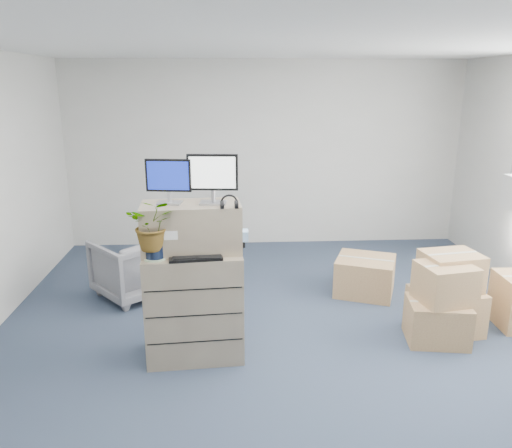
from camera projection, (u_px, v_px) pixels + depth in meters
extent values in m
plane|color=#283248|center=(293.00, 359.00, 4.62)|extent=(7.00, 7.00, 0.00)
cube|color=#B3B2AA|center=(265.00, 155.00, 7.61)|extent=(6.00, 0.02, 2.80)
cube|color=#85725C|center=(194.00, 305.00, 4.57)|extent=(0.90, 0.59, 1.01)
cube|color=#85725C|center=(191.00, 227.00, 4.41)|extent=(0.90, 0.49, 0.43)
cube|color=#99999E|center=(170.00, 203.00, 4.35)|extent=(0.23, 0.18, 0.01)
cylinder|color=#99999E|center=(169.00, 197.00, 4.34)|extent=(0.03, 0.03, 0.09)
cube|color=black|center=(168.00, 175.00, 4.29)|extent=(0.40, 0.08, 0.28)
cube|color=navy|center=(168.00, 176.00, 4.27)|extent=(0.36, 0.05, 0.25)
cube|color=#99999E|center=(213.00, 203.00, 4.35)|extent=(0.24, 0.19, 0.02)
cylinder|color=#99999E|center=(213.00, 196.00, 4.34)|extent=(0.04, 0.04, 0.10)
cube|color=black|center=(213.00, 172.00, 4.28)|extent=(0.44, 0.07, 0.31)
cube|color=silver|center=(212.00, 173.00, 4.26)|extent=(0.40, 0.04, 0.27)
torus|color=black|center=(229.00, 203.00, 4.21)|extent=(0.15, 0.03, 0.15)
cube|color=black|center=(196.00, 257.00, 4.27)|extent=(0.47, 0.23, 0.02)
ellipsoid|color=silver|center=(227.00, 253.00, 4.37)|extent=(0.10, 0.07, 0.03)
cylinder|color=gray|center=(195.00, 237.00, 4.45)|extent=(0.07, 0.07, 0.25)
cube|color=silver|center=(187.00, 249.00, 4.48)|extent=(0.06, 0.05, 0.02)
cube|color=black|center=(187.00, 243.00, 4.46)|extent=(0.06, 0.03, 0.11)
cube|color=black|center=(232.00, 243.00, 4.59)|extent=(0.23, 0.18, 0.06)
cube|color=#3B82C9|center=(235.00, 235.00, 4.55)|extent=(0.25, 0.13, 0.09)
cylinder|color=#A8C59E|center=(155.00, 258.00, 4.27)|extent=(0.20, 0.20, 0.02)
cylinder|color=black|center=(155.00, 250.00, 4.25)|extent=(0.17, 0.17, 0.13)
imported|color=#215B1A|center=(154.00, 230.00, 4.20)|extent=(0.46, 0.50, 0.35)
imported|color=#58585D|center=(132.00, 265.00, 5.90)|extent=(1.04, 1.03, 0.78)
cube|color=#986B49|center=(445.00, 311.00, 5.07)|extent=(0.72, 0.60, 0.45)
cube|color=#986B49|center=(437.00, 321.00, 4.89)|extent=(0.63, 0.54, 0.41)
cube|color=#986B49|center=(365.00, 276.00, 6.01)|extent=(0.84, 0.81, 0.44)
cube|color=#986B49|center=(451.00, 271.00, 5.01)|extent=(0.60, 0.51, 0.38)
cube|color=#986B49|center=(445.00, 283.00, 4.81)|extent=(0.56, 0.51, 0.38)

